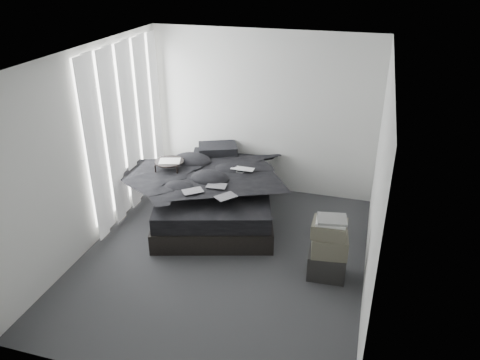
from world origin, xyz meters
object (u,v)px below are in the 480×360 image
(laptop, at_px, (241,166))
(side_stand, at_px, (171,185))
(bed, at_px, (215,206))
(box_lower, at_px, (327,264))

(laptop, bearing_deg, side_stand, -169.44)
(bed, distance_m, side_stand, 0.75)
(box_lower, bearing_deg, side_stand, 157.71)
(laptop, relative_size, side_stand, 0.43)
(bed, height_order, box_lower, box_lower)
(bed, xyz_separation_m, laptop, (0.37, 0.16, 0.64))
(laptop, distance_m, side_stand, 1.15)
(bed, bearing_deg, laptop, 7.50)
(side_stand, xyz_separation_m, box_lower, (2.51, -1.03, -0.23))
(laptop, bearing_deg, box_lower, -38.09)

